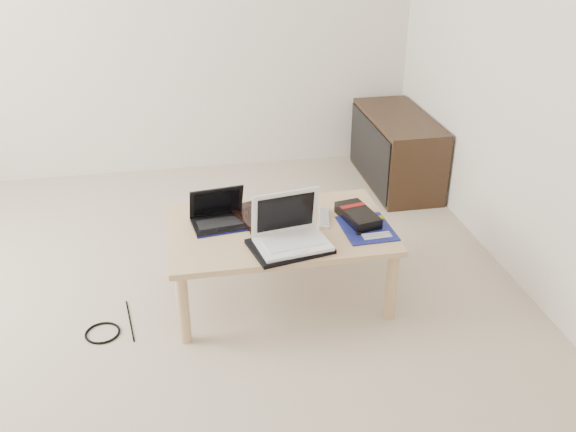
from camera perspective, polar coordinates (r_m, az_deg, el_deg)
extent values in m
plane|color=#BBAB98|center=(3.20, -13.09, -10.22)|extent=(4.00, 4.00, 0.00)
cube|color=tan|center=(3.19, -0.82, -1.22)|extent=(1.10, 0.70, 0.03)
cylinder|color=tan|center=(3.01, -9.29, -8.12)|extent=(0.06, 0.06, 0.37)
cylinder|color=tan|center=(3.16, 9.18, -6.15)|extent=(0.06, 0.06, 0.37)
cylinder|color=tan|center=(3.51, -9.72, -2.48)|extent=(0.06, 0.06, 0.37)
cylinder|color=tan|center=(3.65, 6.14, -1.04)|extent=(0.06, 0.06, 0.37)
cube|color=#372416|center=(4.60, 9.64, 5.82)|extent=(0.40, 0.90, 0.50)
cube|color=black|center=(4.53, 7.25, 5.68)|extent=(0.02, 0.86, 0.44)
cube|color=black|center=(3.29, -2.03, 0.35)|extent=(0.38, 0.35, 0.03)
cube|color=black|center=(3.21, -6.06, -0.71)|extent=(0.29, 0.22, 0.02)
cube|color=black|center=(3.20, -6.05, -0.58)|extent=(0.23, 0.13, 0.00)
cube|color=black|center=(3.15, -5.78, -1.13)|extent=(0.06, 0.03, 0.00)
cube|color=black|center=(3.22, -6.39, 1.26)|extent=(0.28, 0.11, 0.17)
cube|color=black|center=(3.22, -6.37, 1.18)|extent=(0.23, 0.08, 0.14)
cube|color=#0D124A|center=(3.13, -5.67, -1.54)|extent=(0.27, 0.05, 0.01)
cube|color=black|center=(3.24, -2.80, -0.37)|extent=(0.23, 0.18, 0.01)
cube|color=silver|center=(3.24, -2.80, -0.28)|extent=(0.18, 0.14, 0.00)
cube|color=silver|center=(3.25, 3.22, -0.18)|extent=(0.09, 0.22, 0.02)
cube|color=gray|center=(3.25, 3.23, -0.03)|extent=(0.08, 0.18, 0.00)
cube|color=black|center=(3.00, 0.16, -2.72)|extent=(0.41, 0.33, 0.02)
cube|color=white|center=(2.98, 0.42, -2.48)|extent=(0.36, 0.28, 0.02)
cube|color=silver|center=(2.97, 0.46, -2.36)|extent=(0.29, 0.17, 0.00)
cube|color=white|center=(2.91, 1.03, -3.13)|extent=(0.08, 0.04, 0.00)
cube|color=white|center=(3.01, -0.24, 0.38)|extent=(0.33, 0.09, 0.22)
cube|color=black|center=(3.00, -0.20, 0.32)|extent=(0.28, 0.07, 0.18)
cube|color=#0D1159|center=(3.19, 7.01, -1.09)|extent=(0.25, 0.31, 0.01)
cube|color=silver|center=(3.21, 6.28, -0.71)|extent=(0.05, 0.05, 0.01)
cube|color=gold|center=(3.28, 7.67, -0.12)|extent=(0.10, 0.01, 0.01)
cube|color=gold|center=(3.27, 7.77, -0.26)|extent=(0.10, 0.01, 0.01)
cube|color=silver|center=(3.13, 7.78, -1.56)|extent=(0.14, 0.01, 0.01)
cube|color=silver|center=(3.12, 7.91, -1.73)|extent=(0.14, 0.01, 0.01)
cube|color=silver|center=(3.10, 8.03, -1.91)|extent=(0.14, 0.01, 0.01)
cube|color=black|center=(3.13, 6.28, -1.54)|extent=(0.03, 0.03, 0.01)
cube|color=black|center=(3.25, 6.22, 0.03)|extent=(0.18, 0.29, 0.06)
cube|color=maroon|center=(3.28, 5.78, 0.92)|extent=(0.14, 0.06, 0.00)
torus|color=black|center=(3.12, -2.52, -1.51)|extent=(0.10, 0.10, 0.01)
torus|color=black|center=(3.24, -16.16, -9.95)|extent=(0.21, 0.21, 0.01)
cylinder|color=black|center=(3.29, -13.87, -9.01)|extent=(0.05, 0.34, 0.01)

